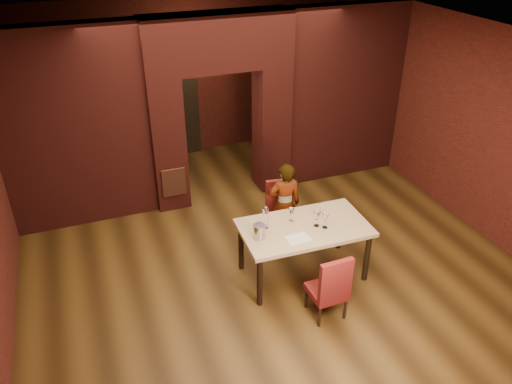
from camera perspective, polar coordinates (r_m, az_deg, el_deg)
floor at (r=7.69m, az=0.79°, el=-7.01°), size 8.00×8.00×0.00m
ceiling at (r=6.31m, az=1.00°, el=16.88°), size 7.00×8.00×0.04m
wall_back at (r=10.42m, az=-7.51°, el=12.83°), size 7.00×0.04×3.20m
wall_right at (r=8.68m, az=23.07°, el=7.10°), size 0.04×8.00×3.20m
pillar_left at (r=8.56m, az=-10.13°, el=5.50°), size 0.55×0.55×2.30m
pillar_right at (r=9.05m, az=1.76°, el=7.36°), size 0.55×0.55×2.30m
lintel at (r=8.25m, az=-4.43°, el=16.73°), size 2.45×0.55×0.90m
wing_wall_left at (r=8.27m, az=-20.04°, el=6.64°), size 2.28×0.35×3.20m
wing_wall_right at (r=9.50m, az=9.85°, el=10.94°), size 2.28×0.35×3.20m
vent_panel at (r=8.56m, az=-9.36°, el=1.09°), size 0.40×0.03×0.50m
rear_door at (r=10.46m, az=-9.37°, el=9.56°), size 0.90×0.08×2.10m
rear_door_frame at (r=10.42m, az=-9.32°, el=9.49°), size 1.02×0.04×2.22m
dining_table at (r=7.09m, az=5.40°, el=-6.66°), size 1.79×1.05×0.82m
chair_far at (r=7.75m, az=3.00°, el=-2.41°), size 0.51×0.51×0.97m
chair_near at (r=6.46m, az=8.13°, el=-10.36°), size 0.45×0.45×0.97m
person_seated at (r=7.57m, az=3.29°, el=-1.45°), size 0.54×0.39×1.38m
wine_glass_a at (r=6.90m, az=4.05°, el=-2.61°), size 0.08×0.08×0.20m
wine_glass_b at (r=6.82m, az=6.96°, el=-3.06°), size 0.09×0.09×0.23m
wine_glass_c at (r=6.80m, az=7.93°, el=-3.27°), size 0.09×0.09×0.22m
tasting_sheet at (r=6.61m, az=4.84°, el=-5.31°), size 0.32×0.25×0.00m
wine_bucket at (r=6.55m, az=0.38°, el=-4.52°), size 0.16×0.16×0.20m
water_bottle at (r=6.70m, az=1.09°, el=-2.91°), size 0.08×0.08×0.34m
potted_plant at (r=8.17m, az=6.60°, el=-3.17°), size 0.43×0.40×0.38m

